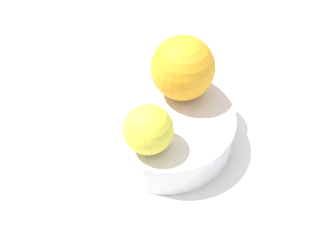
# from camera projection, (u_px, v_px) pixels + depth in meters

# --- Properties ---
(ground_plane) EXTENTS (1.10, 1.10, 0.02)m
(ground_plane) POSITION_uv_depth(u_px,v_px,m) (168.00, 145.00, 0.54)
(ground_plane) COLOR white
(fruit_bowl) EXTENTS (0.18, 0.18, 0.05)m
(fruit_bowl) POSITION_uv_depth(u_px,v_px,m) (168.00, 129.00, 0.51)
(fruit_bowl) COLOR silver
(fruit_bowl) RESTS_ON ground_plane
(orange_in_bowl_0) EXTENTS (0.06, 0.06, 0.06)m
(orange_in_bowl_0) POSITION_uv_depth(u_px,v_px,m) (148.00, 130.00, 0.44)
(orange_in_bowl_0) COLOR yellow
(orange_in_bowl_0) RESTS_ON fruit_bowl
(orange_in_bowl_1) EXTENTS (0.09, 0.09, 0.09)m
(orange_in_bowl_1) POSITION_uv_depth(u_px,v_px,m) (183.00, 68.00, 0.49)
(orange_in_bowl_1) COLOR #F9A823
(orange_in_bowl_1) RESTS_ON fruit_bowl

